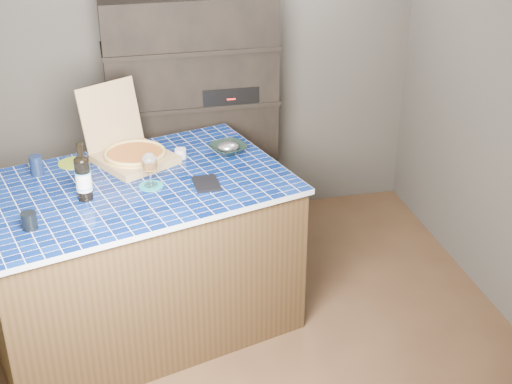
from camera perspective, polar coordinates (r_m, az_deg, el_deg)
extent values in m
plane|color=brown|center=(4.41, -1.59, -12.45)|extent=(3.50, 3.50, 0.00)
plane|color=#46423C|center=(5.36, -5.60, 10.13)|extent=(3.50, 0.00, 3.50)
cube|color=black|center=(5.26, -5.09, 5.80)|extent=(1.20, 0.40, 1.80)
cube|color=black|center=(5.18, -2.34, 8.17)|extent=(0.40, 0.32, 0.12)
cube|color=#4A311D|center=(4.41, -9.53, -5.27)|extent=(1.98, 1.53, 0.95)
cube|color=#041444|center=(4.17, -10.04, 0.44)|extent=(2.03, 1.58, 0.03)
cube|color=tan|center=(4.41, -9.62, 2.60)|extent=(0.55, 0.55, 0.05)
cube|color=tan|center=(4.52, -11.58, 6.06)|extent=(0.40, 0.28, 0.40)
cylinder|color=tan|center=(4.40, -9.65, 2.94)|extent=(0.37, 0.37, 0.01)
cylinder|color=maroon|center=(4.39, -9.66, 3.07)|extent=(0.33, 0.33, 0.01)
torus|color=tan|center=(4.39, -9.67, 3.13)|extent=(0.37, 0.37, 0.02)
cylinder|color=black|center=(3.99, -13.63, 0.96)|extent=(0.08, 0.08, 0.23)
ellipsoid|color=black|center=(3.94, -13.82, 2.48)|extent=(0.08, 0.08, 0.05)
cylinder|color=black|center=(3.92, -13.91, 3.22)|extent=(0.03, 0.03, 0.09)
cylinder|color=silver|center=(4.00, -13.62, 0.82)|extent=(0.09, 0.09, 0.11)
cylinder|color=#459AEB|center=(4.01, -13.56, 0.39)|extent=(0.09, 0.09, 0.01)
cylinder|color=#459AEB|center=(3.97, -13.70, 1.54)|extent=(0.09, 0.09, 0.01)
cylinder|color=#197884|center=(4.11, -8.39, 0.49)|extent=(0.14, 0.14, 0.01)
cylinder|color=white|center=(4.11, -8.39, 0.56)|extent=(0.08, 0.08, 0.01)
cylinder|color=white|center=(4.09, -8.44, 1.13)|extent=(0.01, 0.01, 0.09)
ellipsoid|color=white|center=(4.05, -8.53, 2.33)|extent=(0.09, 0.09, 0.12)
cylinder|color=#BA6A1D|center=(4.05, -8.52, 2.18)|extent=(0.07, 0.07, 0.06)
cylinder|color=white|center=(4.04, -8.55, 2.62)|extent=(0.08, 0.08, 0.02)
cylinder|color=black|center=(3.81, -17.68, -2.20)|extent=(0.08, 0.08, 0.09)
cube|color=black|center=(4.09, -3.99, 0.68)|extent=(0.15, 0.20, 0.02)
imported|color=black|center=(4.48, -2.22, 3.48)|extent=(0.29, 0.29, 0.05)
ellipsoid|color=silver|center=(4.48, -2.23, 3.64)|extent=(0.13, 0.11, 0.06)
cylinder|color=silver|center=(4.43, -6.06, 3.08)|extent=(0.07, 0.07, 0.06)
cylinder|color=#0E1832|center=(4.37, -17.16, 2.05)|extent=(0.08, 0.08, 0.12)
cylinder|color=olive|center=(4.48, -14.38, 2.26)|extent=(0.19, 0.19, 0.01)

